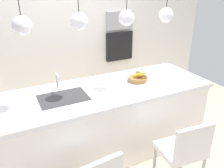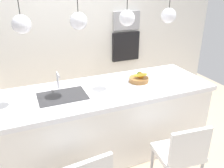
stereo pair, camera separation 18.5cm
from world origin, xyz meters
The scene contains 13 objects.
floor centered at (0.00, 0.00, 0.00)m, with size 6.60×6.60×0.00m, color tan.
back_wall centered at (0.00, 1.65, 1.30)m, with size 6.00×0.10×2.60m, color silver.
kitchen_island centered at (0.00, 0.00, 0.47)m, with size 2.75×0.94×0.94m.
sink_basin centered at (-0.53, 0.00, 0.94)m, with size 0.56×0.40×0.02m, color #2D2D30.
faucet centered at (-0.53, 0.21, 1.09)m, with size 0.02×0.17×0.22m.
fruit_bowl centered at (0.51, 0.04, 0.99)m, with size 0.26×0.26×0.15m.
microwave centered at (1.05, 1.58, 1.51)m, with size 0.54×0.08×0.34m, color #9E9EA3.
oven centered at (1.05, 1.58, 1.01)m, with size 0.56×0.08×0.56m, color black.
chair_middle centered at (0.50, -0.94, 0.51)m, with size 0.51×0.45×0.87m.
pendant_light_left centered at (-0.86, 0.00, 1.79)m, with size 0.19×0.19×0.79m.
pendant_light_center_left centered at (-0.29, 0.00, 1.79)m, with size 0.19×0.19×0.79m.
pendant_light_center_right centered at (0.29, 0.00, 1.79)m, with size 0.19×0.19×0.79m.
pendant_light_right centered at (0.86, 0.00, 1.79)m, with size 0.19×0.19×0.79m.
Camera 2 is at (-0.92, -2.46, 2.16)m, focal length 37.21 mm.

